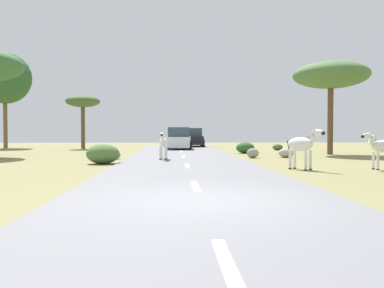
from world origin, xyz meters
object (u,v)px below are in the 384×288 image
bush_2 (278,147)px  rock_0 (115,155)px  rock_1 (286,153)px  zebra_2 (381,147)px  tree_2 (83,102)px  car_0 (179,139)px  bush_1 (245,148)px  bush_0 (103,154)px  zebra_1 (302,145)px  zebra_0 (163,143)px  car_1 (193,138)px  tree_0 (331,76)px  rock_3 (253,153)px  tree_6 (5,78)px

bush_2 → rock_0: 14.74m
bush_2 → rock_1: rock_1 is taller
zebra_2 → tree_2: size_ratio=0.33×
car_0 → bush_1: 7.08m
bush_0 → zebra_1: bearing=-21.9°
zebra_0 → bush_0: zebra_0 is taller
car_1 → bush_0: (-4.98, -20.00, -0.41)m
zebra_2 → tree_2: (-15.55, 19.76, 3.08)m
zebra_0 → rock_1: zebra_0 is taller
zebra_0 → car_1: bearing=-93.5°
zebra_0 → rock_1: (6.75, 1.96, -0.63)m
zebra_2 → tree_2: bearing=27.9°
zebra_1 → tree_0: tree_0 is taller
zebra_0 → zebra_1: zebra_1 is taller
zebra_2 → tree_0: bearing=-21.9°
rock_0 → zebra_1: bearing=-38.8°
bush_0 → tree_0: bearing=27.7°
zebra_0 → tree_0: (10.38, 4.83, 4.06)m
zebra_0 → rock_0: (-2.58, 1.15, -0.68)m
zebra_1 → zebra_2: bearing=145.2°
zebra_2 → bush_2: 15.93m
zebra_2 → rock_3: (-3.51, 6.82, -0.60)m
bush_0 → rock_3: 8.29m
bush_0 → bush_2: bearing=48.6°
zebra_2 → bush_2: bearing=-11.3°
tree_0 → tree_2: bearing=151.0°
rock_1 → rock_3: bearing=-171.0°
tree_2 → rock_0: (4.64, -13.44, -3.73)m
rock_1 → bush_1: bearing=107.9°
bush_1 → tree_0: bearing=-18.1°
bush_2 → rock_0: bearing=-139.4°
zebra_0 → tree_6: tree_6 is taller
rock_0 → rock_1: 9.36m
zebra_1 → car_0: bearing=-110.9°
tree_2 → bush_2: 16.70m
bush_1 → rock_1: bearing=-72.1°
car_0 → bush_2: (7.65, -1.33, -0.61)m
rock_1 → rock_3: 1.95m
zebra_0 → zebra_2: zebra_0 is taller
rock_3 → car_0: bearing=110.3°
car_0 → rock_1: (5.79, -10.12, -0.59)m
zebra_1 → tree_6: tree_6 is taller
bush_1 → rock_0: size_ratio=1.85×
car_0 → bush_1: car_0 is taller
zebra_2 → tree_6: 32.17m
bush_2 → tree_2: bearing=166.4°
car_1 → rock_3: bearing=98.7°
rock_0 → rock_1: rock_1 is taller
tree_2 → bush_2: bearing=-13.6°
zebra_0 → zebra_2: 9.80m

